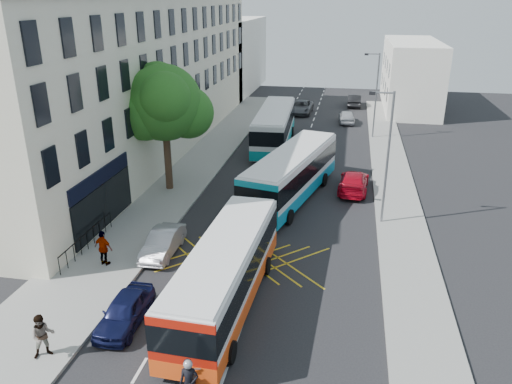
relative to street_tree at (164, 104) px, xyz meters
The scene contains 21 objects.
ground 18.33m from the street_tree, 60.38° to the right, with size 120.00×120.00×0.00m, color black.
pavement_left 6.22m from the street_tree, 73.47° to the left, with size 5.00×70.00×0.15m, color gray.
pavement_right 17.17m from the street_tree, ahead, with size 3.00×70.00×0.15m, color gray.
terrace_main 11.00m from the street_tree, 119.95° to the left, with size 8.30×45.00×13.50m.
terrace_far 40.43m from the street_tree, 97.81° to the left, with size 8.00×20.00×10.00m, color silver.
building_right 38.43m from the street_tree, 59.43° to the left, with size 6.00×18.00×8.00m, color silver.
street_tree is the anchor object (origin of this frame).
lamp_near 15.10m from the street_tree, 11.40° to the right, with size 1.45×0.15×8.00m.
lamp_far 22.57m from the street_tree, 49.19° to the left, with size 1.45×0.15×8.00m.
railings 11.22m from the street_tree, 97.02° to the right, with size 0.08×5.60×1.14m, color black, non-canonical shape.
bus_near 15.81m from the street_tree, 60.34° to the right, with size 3.06×11.13×3.11m.
bus_mid 9.91m from the street_tree, ahead, with size 5.48×12.30×3.37m.
bus_far 14.58m from the street_tree, 65.76° to the left, with size 3.49×12.47×3.48m.
parked_car_blue 16.77m from the street_tree, 76.79° to the right, with size 1.55×3.86×1.31m, color #0D1135.
parked_car_silver 11.12m from the street_tree, 72.00° to the right, with size 1.39×4.00×1.32m, color #A9AAB0.
red_hatchback 14.38m from the street_tree, ahead, with size 2.00×4.91×1.42m, color #B9071B.
distant_car_grey 28.18m from the street_tree, 75.83° to the left, with size 2.43×5.26×1.46m, color #44464C.
distant_car_silver 26.60m from the street_tree, 62.11° to the left, with size 1.64×4.09×1.39m, color #AAADB2.
distant_car_dark 35.04m from the street_tree, 68.04° to the left, with size 1.58×4.54×1.50m, color black.
pedestrian_near 18.82m from the street_tree, 85.21° to the right, with size 0.89×0.69×1.83m, color gray.
pedestrian_far 12.23m from the street_tree, 87.31° to the right, with size 1.11×0.46×1.90m, color gray.
Camera 1 is at (3.90, -16.88, 13.17)m, focal length 35.00 mm.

